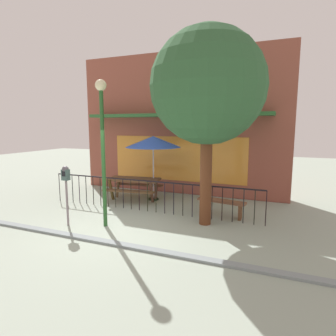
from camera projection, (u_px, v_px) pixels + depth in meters
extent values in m
plane|color=#97A594|center=(118.00, 230.00, 7.15)|extent=(40.00, 40.00, 0.00)
cube|color=brown|center=(179.00, 192.00, 11.29)|extent=(8.18, 0.54, 0.01)
cube|color=brown|center=(179.00, 124.00, 10.89)|extent=(8.18, 0.50, 5.33)
cube|color=orange|center=(177.00, 159.00, 10.85)|extent=(5.31, 0.02, 1.70)
cube|color=#2D6230|center=(174.00, 115.00, 10.28)|extent=(6.95, 0.72, 0.12)
cube|color=black|center=(147.00, 181.00, 8.54)|extent=(6.87, 0.04, 0.04)
cylinder|color=black|center=(60.00, 187.00, 9.89)|extent=(0.02, 0.02, 0.95)
cylinder|color=black|center=(66.00, 188.00, 9.79)|extent=(0.02, 0.02, 0.95)
cylinder|color=black|center=(73.00, 188.00, 9.68)|extent=(0.02, 0.02, 0.95)
cylinder|color=black|center=(79.00, 189.00, 9.57)|extent=(0.02, 0.02, 0.95)
cylinder|color=black|center=(86.00, 190.00, 9.47)|extent=(0.02, 0.02, 0.95)
cylinder|color=black|center=(93.00, 191.00, 9.36)|extent=(0.02, 0.02, 0.95)
cylinder|color=black|center=(100.00, 191.00, 9.25)|extent=(0.02, 0.02, 0.95)
cylinder|color=black|center=(108.00, 192.00, 9.15)|extent=(0.02, 0.02, 0.95)
cylinder|color=black|center=(115.00, 193.00, 9.04)|extent=(0.02, 0.02, 0.95)
cylinder|color=black|center=(123.00, 194.00, 8.93)|extent=(0.02, 0.02, 0.95)
cylinder|color=black|center=(131.00, 195.00, 8.83)|extent=(0.02, 0.02, 0.95)
cylinder|color=black|center=(139.00, 195.00, 8.72)|extent=(0.02, 0.02, 0.95)
cylinder|color=black|center=(147.00, 196.00, 8.61)|extent=(0.02, 0.02, 0.95)
cylinder|color=black|center=(156.00, 197.00, 8.51)|extent=(0.02, 0.02, 0.95)
cylinder|color=black|center=(165.00, 198.00, 8.40)|extent=(0.02, 0.02, 0.95)
cylinder|color=black|center=(174.00, 199.00, 8.29)|extent=(0.02, 0.02, 0.95)
cylinder|color=black|center=(183.00, 200.00, 8.19)|extent=(0.02, 0.02, 0.95)
cylinder|color=black|center=(192.00, 201.00, 8.08)|extent=(0.02, 0.02, 0.95)
cylinder|color=black|center=(202.00, 202.00, 7.97)|extent=(0.02, 0.02, 0.95)
cylinder|color=black|center=(212.00, 203.00, 7.87)|extent=(0.02, 0.02, 0.95)
cylinder|color=black|center=(222.00, 204.00, 7.76)|extent=(0.02, 0.02, 0.95)
cylinder|color=black|center=(233.00, 205.00, 7.65)|extent=(0.02, 0.02, 0.95)
cylinder|color=black|center=(244.00, 206.00, 7.54)|extent=(0.02, 0.02, 0.95)
cylinder|color=black|center=(255.00, 207.00, 7.44)|extent=(0.02, 0.02, 0.95)
cylinder|color=black|center=(266.00, 209.00, 7.33)|extent=(0.02, 0.02, 0.95)
cube|color=brown|center=(134.00, 179.00, 9.92)|extent=(1.88, 0.99, 0.07)
cube|color=brown|center=(128.00, 191.00, 9.44)|extent=(1.82, 0.50, 0.05)
cube|color=brown|center=(139.00, 185.00, 10.49)|extent=(1.82, 0.50, 0.05)
cube|color=brown|center=(111.00, 190.00, 9.89)|extent=(0.12, 0.36, 0.78)
cube|color=brown|center=(118.00, 187.00, 10.42)|extent=(0.12, 0.36, 0.78)
cube|color=brown|center=(151.00, 193.00, 9.52)|extent=(0.12, 0.36, 0.78)
cube|color=brown|center=(156.00, 189.00, 10.06)|extent=(0.12, 0.36, 0.78)
cylinder|color=black|center=(154.00, 199.00, 10.05)|extent=(0.36, 0.36, 0.05)
cylinder|color=#BCB1BA|center=(153.00, 169.00, 9.89)|extent=(0.04, 0.04, 2.20)
cone|color=blue|center=(153.00, 142.00, 9.75)|extent=(1.91, 1.91, 0.38)
cube|color=brown|center=(221.00, 201.00, 8.17)|extent=(1.43, 0.56, 0.06)
cube|color=brown|center=(204.00, 206.00, 8.49)|extent=(0.08, 0.29, 0.45)
cube|color=brown|center=(240.00, 212.00, 7.90)|extent=(0.08, 0.29, 0.45)
cylinder|color=slate|center=(67.00, 203.00, 7.37)|extent=(0.06, 0.06, 1.22)
cube|color=#3D5553|center=(66.00, 175.00, 7.26)|extent=(0.18, 0.14, 0.28)
sphere|color=#4E4851|center=(65.00, 169.00, 7.24)|extent=(0.17, 0.17, 0.17)
cube|color=black|center=(63.00, 174.00, 7.18)|extent=(0.11, 0.01, 0.12)
cylinder|color=#5B311B|center=(206.00, 173.00, 7.37)|extent=(0.31, 0.31, 2.78)
sphere|color=#2D5832|center=(208.00, 86.00, 7.05)|extent=(2.91, 2.91, 2.91)
cylinder|color=#255524|center=(103.00, 160.00, 7.17)|extent=(0.10, 0.10, 3.47)
sphere|color=beige|center=(101.00, 85.00, 6.89)|extent=(0.28, 0.28, 0.28)
cube|color=gray|center=(99.00, 242.00, 6.40)|extent=(11.45, 0.20, 0.11)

